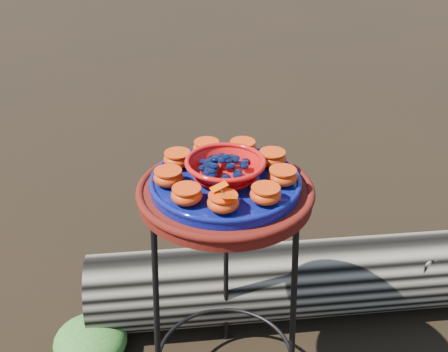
{
  "coord_description": "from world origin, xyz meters",
  "views": [
    {
      "loc": [
        0.01,
        -1.2,
        1.44
      ],
      "look_at": [
        -0.0,
        0.0,
        0.77
      ],
      "focal_mm": 45.0,
      "sensor_mm": 36.0,
      "label": 1
    }
  ],
  "objects_px": {
    "terracotta_saucer": "(225,194)",
    "plant_stand": "(225,305)",
    "driftwood_log": "(298,279)",
    "red_bowl": "(225,170)",
    "cobalt_plate": "(225,184)"
  },
  "relations": [
    {
      "from": "cobalt_plate",
      "to": "red_bowl",
      "type": "distance_m",
      "value": 0.04
    },
    {
      "from": "terracotta_saucer",
      "to": "red_bowl",
      "type": "distance_m",
      "value": 0.07
    },
    {
      "from": "plant_stand",
      "to": "terracotta_saucer",
      "type": "distance_m",
      "value": 0.37
    },
    {
      "from": "cobalt_plate",
      "to": "red_bowl",
      "type": "xyz_separation_m",
      "value": [
        0.0,
        0.0,
        0.04
      ]
    },
    {
      "from": "terracotta_saucer",
      "to": "red_bowl",
      "type": "height_order",
      "value": "red_bowl"
    },
    {
      "from": "terracotta_saucer",
      "to": "red_bowl",
      "type": "relative_size",
      "value": 2.33
    },
    {
      "from": "terracotta_saucer",
      "to": "plant_stand",
      "type": "bearing_deg",
      "value": 0.0
    },
    {
      "from": "plant_stand",
      "to": "cobalt_plate",
      "type": "bearing_deg",
      "value": 0.0
    },
    {
      "from": "terracotta_saucer",
      "to": "red_bowl",
      "type": "xyz_separation_m",
      "value": [
        0.0,
        0.0,
        0.07
      ]
    },
    {
      "from": "red_bowl",
      "to": "terracotta_saucer",
      "type": "bearing_deg",
      "value": 0.0
    },
    {
      "from": "cobalt_plate",
      "to": "terracotta_saucer",
      "type": "bearing_deg",
      "value": 0.0
    },
    {
      "from": "terracotta_saucer",
      "to": "driftwood_log",
      "type": "xyz_separation_m",
      "value": [
        0.26,
        0.37,
        -0.58
      ]
    },
    {
      "from": "plant_stand",
      "to": "terracotta_saucer",
      "type": "height_order",
      "value": "terracotta_saucer"
    },
    {
      "from": "plant_stand",
      "to": "driftwood_log",
      "type": "bearing_deg",
      "value": 55.37
    },
    {
      "from": "plant_stand",
      "to": "driftwood_log",
      "type": "height_order",
      "value": "plant_stand"
    }
  ]
}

